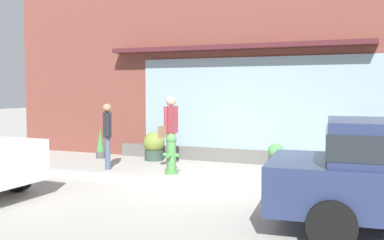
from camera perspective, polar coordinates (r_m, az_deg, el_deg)
ground_plane at (r=8.86m, az=-0.05°, el=-8.55°), size 60.00×60.00×0.00m
curb_strip at (r=8.66m, az=-0.55°, el=-8.43°), size 14.00×0.24×0.12m
storefront at (r=11.68m, az=5.89°, el=7.22°), size 14.00×0.81×5.27m
fire_hydrant at (r=9.96m, az=-2.72°, el=-4.36°), size 0.39×0.35×0.92m
pedestrian_with_handbag at (r=10.59m, az=-2.86°, el=-0.82°), size 0.31×0.64×1.76m
pedestrian_passerby at (r=10.67m, az=-11.04°, el=-1.49°), size 0.32×0.38×1.59m
potted_plant_window_left at (r=10.64m, az=10.91°, el=-4.72°), size 0.37×0.37×0.64m
potted_plant_by_entrance at (r=10.77m, az=22.53°, el=-4.67°), size 0.34×0.34×0.75m
potted_plant_window_right at (r=12.47m, az=-11.91°, el=-3.06°), size 0.25×0.25×0.85m
potted_plant_window_center at (r=11.90m, az=-5.00°, el=-3.40°), size 0.58×0.58×0.77m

